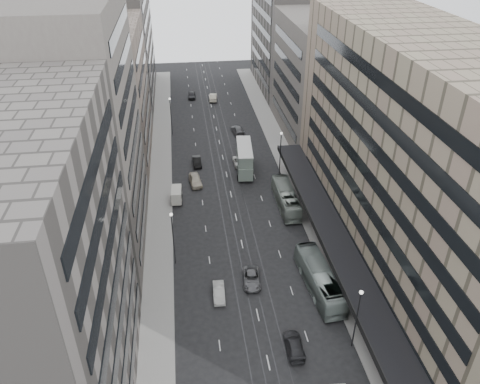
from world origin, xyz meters
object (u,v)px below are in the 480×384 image
double_decker (244,158)px  sedan_1 (219,292)px  bus_far (286,198)px  pedestrian (389,357)px  bus_near (319,279)px  sedan_2 (252,278)px  panel_van (177,195)px

double_decker → sedan_1: double_decker is taller
bus_far → pedestrian: 32.13m
bus_near → sedan_2: (-8.36, 2.37, -1.05)m
double_decker → sedan_2: 30.18m
double_decker → panel_van: double_decker is taller
bus_near → double_decker: (-5.08, 32.30, 1.06)m
double_decker → panel_van: 15.42m
pedestrian → panel_van: bearing=-101.7°
bus_far → sedan_1: bearing=56.6°
panel_van → pedestrian: bearing=-55.8°
double_decker → sedan_2: bearing=-91.4°
bus_far → double_decker: (-5.08, 12.64, 1.16)m
sedan_2 → sedan_1: bearing=-150.2°
bus_far → panel_van: bus_far is taller
bus_near → bus_far: size_ratio=1.06×
sedan_1 → sedan_2: (4.48, 2.04, -0.00)m
bus_far → double_decker: bearing=-68.0°
double_decker → pedestrian: double_decker is taller
bus_far → sedan_1: bus_far is taller
bus_far → panel_van: bearing=-12.3°
sedan_2 → panel_van: bearing=119.1°
double_decker → pedestrian: 45.49m
sedan_1 → pedestrian: pedestrian is taller
double_decker → bus_far: bearing=-63.2°
sedan_1 → sedan_2: size_ratio=0.85×
sedan_2 → pedestrian: pedestrian is taller
double_decker → sedan_1: bearing=-98.8°
sedan_2 → pedestrian: bearing=-43.6°
sedan_1 → pedestrian: (17.13, -12.51, 0.39)m
double_decker → sedan_2: size_ratio=2.01×
bus_near → sedan_1: bearing=-5.6°
panel_van → bus_near: bearing=-50.5°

